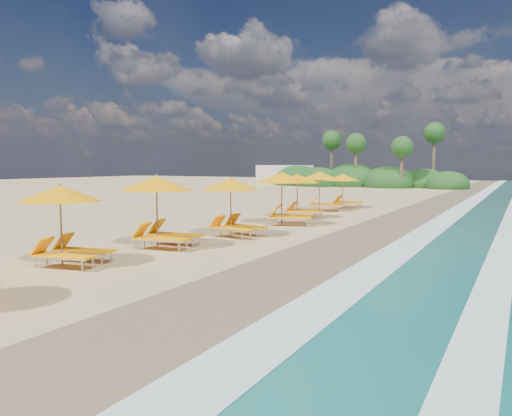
# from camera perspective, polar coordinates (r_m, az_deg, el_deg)

# --- Properties ---
(ground) EXTENTS (160.00, 160.00, 0.00)m
(ground) POSITION_cam_1_polar(r_m,az_deg,el_deg) (18.75, 0.00, -3.65)
(ground) COLOR tan
(ground) RESTS_ON ground
(wet_sand) EXTENTS (4.00, 160.00, 0.01)m
(wet_sand) POSITION_cam_1_polar(r_m,az_deg,el_deg) (17.18, 11.76, -4.56)
(wet_sand) COLOR #7F674C
(wet_sand) RESTS_ON ground
(surf_foam) EXTENTS (4.00, 160.00, 0.01)m
(surf_foam) POSITION_cam_1_polar(r_m,az_deg,el_deg) (16.58, 20.73, -5.06)
(surf_foam) COLOR white
(surf_foam) RESTS_ON ground
(station_2) EXTENTS (2.88, 2.78, 2.35)m
(station_2) POSITION_cam_1_polar(r_m,az_deg,el_deg) (14.70, -21.54, -1.28)
(station_2) COLOR olive
(station_2) RESTS_ON ground
(station_3) EXTENTS (3.03, 2.89, 2.54)m
(station_3) POSITION_cam_1_polar(r_m,az_deg,el_deg) (16.94, -11.08, 0.16)
(station_3) COLOR olive
(station_3) RESTS_ON ground
(station_4) EXTENTS (2.83, 2.69, 2.39)m
(station_4) POSITION_cam_1_polar(r_m,az_deg,el_deg) (19.27, -2.59, 0.59)
(station_4) COLOR olive
(station_4) RESTS_ON ground
(station_5) EXTENTS (3.31, 3.24, 2.58)m
(station_5) POSITION_cam_1_polar(r_m,az_deg,el_deg) (23.03, 3.57, 1.60)
(station_5) COLOR olive
(station_5) RESTS_ON ground
(station_6) EXTENTS (2.97, 2.86, 2.43)m
(station_6) POSITION_cam_1_polar(r_m,az_deg,el_deg) (26.11, 5.31, 1.82)
(station_6) COLOR olive
(station_6) RESTS_ON ground
(station_7) EXTENTS (3.23, 3.18, 2.51)m
(station_7) POSITION_cam_1_polar(r_m,az_deg,el_deg) (30.09, 7.89, 2.31)
(station_7) COLOR olive
(station_7) RESTS_ON ground
(station_8) EXTENTS (2.68, 2.52, 2.32)m
(station_8) POSITION_cam_1_polar(r_m,az_deg,el_deg) (32.66, 10.49, 2.31)
(station_8) COLOR olive
(station_8) RESTS_ON ground
(treeline) EXTENTS (25.80, 8.80, 9.74)m
(treeline) POSITION_cam_1_polar(r_m,az_deg,el_deg) (64.56, 12.14, 3.37)
(treeline) COLOR #163D14
(treeline) RESTS_ON ground
(beach_building) EXTENTS (7.00, 5.00, 2.80)m
(beach_building) POSITION_cam_1_polar(r_m,az_deg,el_deg) (71.30, 3.42, 3.96)
(beach_building) COLOR beige
(beach_building) RESTS_ON ground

